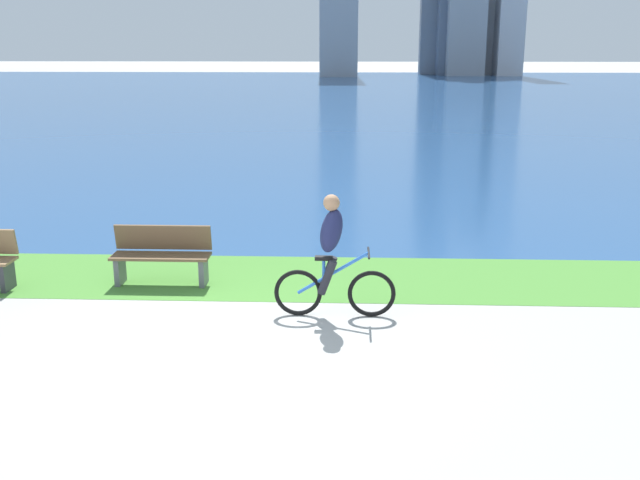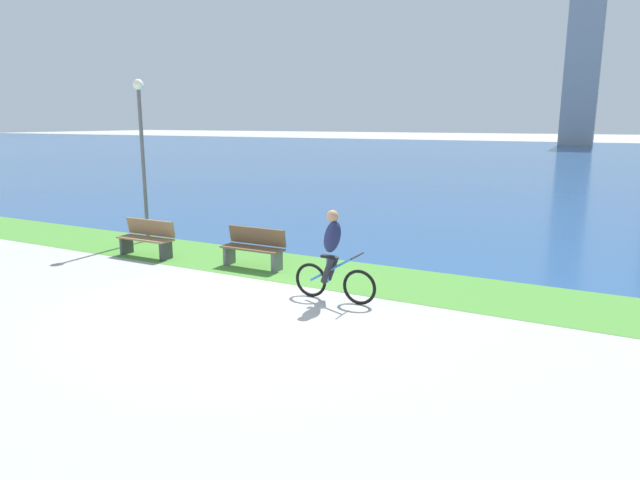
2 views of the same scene
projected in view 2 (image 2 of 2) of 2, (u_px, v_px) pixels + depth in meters
name	position (u px, v px, depth m)	size (l,w,h in m)	color
ground_plane	(228.00, 310.00, 9.85)	(300.00, 300.00, 0.00)	#9E9E99
grass_strip_bayside	(311.00, 270.00, 12.45)	(120.00, 2.31, 0.01)	#478433
bay_water_surface	(548.00, 158.00, 50.43)	(300.00, 85.74, 0.00)	navy
cyclist_lead	(333.00, 256.00, 10.21)	(1.65, 0.52, 1.69)	black
bench_near_path	(254.00, 248.00, 12.64)	(1.50, 0.47, 0.90)	brown
bench_far_along_path	(147.00, 238.00, 13.67)	(1.50, 0.47, 0.90)	olive
lamppost_tall	(142.00, 138.00, 14.99)	(0.28, 0.28, 4.33)	#595960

